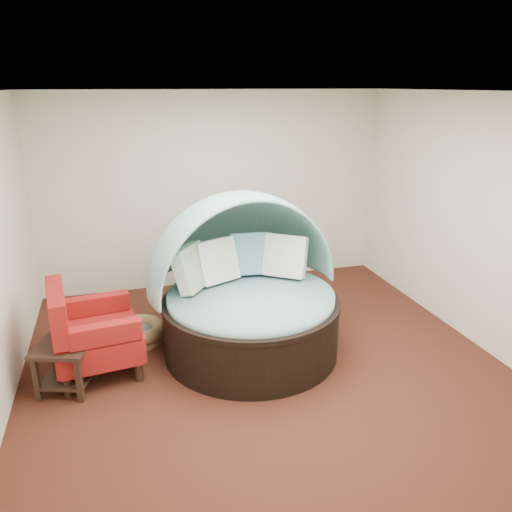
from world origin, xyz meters
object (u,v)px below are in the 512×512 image
object	(u,v)px
red_armchair	(90,333)
side_table	(65,360)
pet_basket	(139,332)
canopy_daybed	(246,280)

from	to	relation	value
red_armchair	side_table	world-z (taller)	red_armchair
pet_basket	red_armchair	distance (m)	0.82
canopy_daybed	side_table	xyz separation A→B (m)	(-1.92, -0.33, -0.51)
pet_basket	canopy_daybed	bearing A→B (deg)	-21.72
pet_basket	side_table	xyz separation A→B (m)	(-0.73, -0.80, 0.20)
pet_basket	red_armchair	bearing A→B (deg)	-131.39
red_armchair	side_table	xyz separation A→B (m)	(-0.24, -0.24, -0.14)
pet_basket	red_armchair	world-z (taller)	red_armchair
pet_basket	side_table	world-z (taller)	side_table
canopy_daybed	pet_basket	bearing A→B (deg)	149.62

